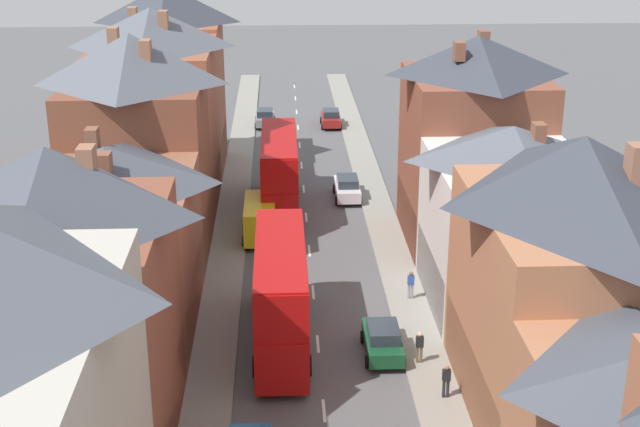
# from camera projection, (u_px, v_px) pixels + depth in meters

# --- Properties ---
(pavement_left) EXTENTS (2.20, 104.00, 0.14)m
(pavement_left) POSITION_uv_depth(u_px,v_px,m) (229.00, 239.00, 57.25)
(pavement_left) COLOR gray
(pavement_left) RESTS_ON ground
(pavement_right) EXTENTS (2.20, 104.00, 0.14)m
(pavement_right) POSITION_uv_depth(u_px,v_px,m) (387.00, 236.00, 57.70)
(pavement_right) COLOR gray
(pavement_right) RESTS_ON ground
(centre_line_dashes) EXTENTS (0.14, 97.80, 0.01)m
(centre_line_dashes) POSITION_uv_depth(u_px,v_px,m) (309.00, 251.00, 55.63)
(centre_line_dashes) COLOR silver
(centre_line_dashes) RESTS_ON ground
(terrace_row_left) EXTENTS (8.00, 69.26, 14.40)m
(terrace_row_left) POSITION_uv_depth(u_px,v_px,m) (98.00, 229.00, 41.13)
(terrace_row_left) COLOR brown
(terrace_row_left) RESTS_ON ground
(terrace_row_right) EXTENTS (8.00, 54.10, 14.89)m
(terrace_row_right) POSITION_uv_depth(u_px,v_px,m) (600.00, 320.00, 33.44)
(terrace_row_right) COLOR beige
(terrace_row_right) RESTS_ON ground
(double_decker_bus_lead) EXTENTS (2.74, 10.80, 5.30)m
(double_decker_bus_lead) POSITION_uv_depth(u_px,v_px,m) (281.00, 293.00, 43.38)
(double_decker_bus_lead) COLOR #B70F0F
(double_decker_bus_lead) RESTS_ON ground
(double_decker_bus_mid_street) EXTENTS (2.74, 10.80, 5.30)m
(double_decker_bus_mid_street) POSITION_uv_depth(u_px,v_px,m) (279.00, 171.00, 61.77)
(double_decker_bus_mid_street) COLOR #B70F0F
(double_decker_bus_mid_street) RESTS_ON ground
(car_near_blue) EXTENTS (1.90, 3.88, 1.63)m
(car_near_blue) POSITION_uv_depth(u_px,v_px,m) (265.00, 118.00, 83.86)
(car_near_blue) COLOR gray
(car_near_blue) RESTS_ON ground
(car_near_silver) EXTENTS (1.90, 3.97, 1.64)m
(car_near_silver) POSITION_uv_depth(u_px,v_px,m) (331.00, 118.00, 83.73)
(car_near_silver) COLOR maroon
(car_near_silver) RESTS_ON ground
(car_parked_right_a) EXTENTS (1.90, 3.97, 1.63)m
(car_parked_right_a) POSITION_uv_depth(u_px,v_px,m) (383.00, 340.00, 43.09)
(car_parked_right_a) COLOR #144728
(car_parked_right_a) RESTS_ON ground
(car_mid_black) EXTENTS (1.90, 4.33, 1.71)m
(car_mid_black) POSITION_uv_depth(u_px,v_px,m) (347.00, 188.00, 64.52)
(car_mid_black) COLOR silver
(car_mid_black) RESTS_ON ground
(delivery_van) EXTENTS (2.20, 5.20, 2.41)m
(delivery_van) POSITION_uv_depth(u_px,v_px,m) (260.00, 218.00, 57.26)
(delivery_van) COLOR yellow
(delivery_van) RESTS_ON ground
(pedestrian_mid_right) EXTENTS (0.36, 0.22, 1.61)m
(pedestrian_mid_right) POSITION_uv_depth(u_px,v_px,m) (446.00, 379.00, 39.25)
(pedestrian_mid_right) COLOR #23232D
(pedestrian_mid_right) RESTS_ON pavement_right
(pedestrian_far_left) EXTENTS (0.36, 0.22, 1.61)m
(pedestrian_far_left) POSITION_uv_depth(u_px,v_px,m) (420.00, 346.00, 42.11)
(pedestrian_far_left) COLOR brown
(pedestrian_far_left) RESTS_ON pavement_right
(pedestrian_far_right) EXTENTS (0.36, 0.22, 1.61)m
(pedestrian_far_right) POSITION_uv_depth(u_px,v_px,m) (411.00, 284.00, 48.63)
(pedestrian_far_right) COLOR gray
(pedestrian_far_right) RESTS_ON pavement_right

